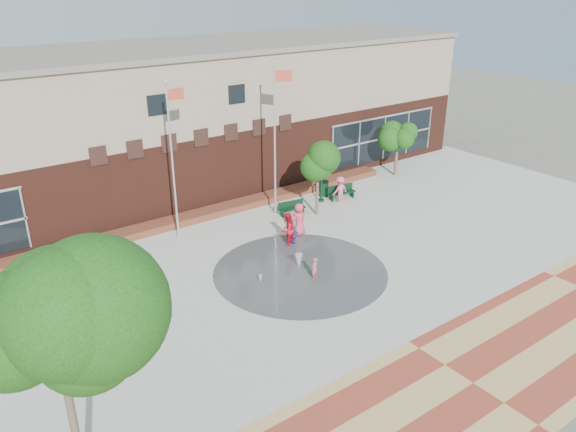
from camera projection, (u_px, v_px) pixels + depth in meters
ground at (341, 298)px, 24.89m from camera, size 120.00×120.00×0.00m
plaza_concrete at (288, 264)px, 27.85m from camera, size 46.00×18.00×0.01m
paver_band at (473, 383)px, 19.71m from camera, size 46.00×6.00×0.01m
splash_pad at (300, 272)px, 27.11m from camera, size 8.40×8.40×0.01m
library_building at (164, 120)px, 35.99m from camera, size 44.40×10.40×9.20m
flower_bed at (213, 215)px, 33.48m from camera, size 26.00×1.20×0.40m
flagpole_left at (173, 155)px, 28.50m from camera, size 1.01×0.16×8.58m
flagpole_right at (276, 132)px, 31.71m from camera, size 1.02×0.52×8.97m
lamp_left at (46, 292)px, 20.65m from camera, size 0.42×0.42×4.00m
lamp_right at (322, 165)px, 34.56m from camera, size 0.41×0.41×3.88m
bench_left at (98, 270)px, 26.76m from camera, size 1.57×0.52×0.78m
bench_mid at (292, 211)px, 33.47m from camera, size 1.72×0.73×0.84m
bench_right at (342, 195)px, 35.80m from camera, size 1.88×0.82×0.92m
trash_can at (324, 189)px, 36.19m from camera, size 0.63×0.63×1.03m
tree_big_left at (52, 313)px, 13.40m from camera, size 5.06×5.06×8.09m
tree_mid at (318, 164)px, 32.29m from camera, size 2.61×2.61×4.40m
tree_small_right at (398, 134)px, 38.98m from camera, size 2.45×2.45×4.18m
water_jet_a at (299, 269)px, 27.40m from camera, size 0.39×0.39×0.76m
water_jet_b at (260, 283)px, 26.10m from camera, size 0.18×0.18×0.40m
child_splash at (314, 269)px, 26.28m from camera, size 0.47×0.38×1.10m
adult_red at (287, 230)px, 29.41m from camera, size 1.07×0.94×1.84m
adult_pink at (299, 219)px, 30.64m from camera, size 0.99×0.73×1.85m
child_blue at (294, 236)px, 29.67m from camera, size 0.65×0.40×1.03m
person_bench at (340, 190)px, 35.11m from camera, size 1.10×0.64×1.69m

